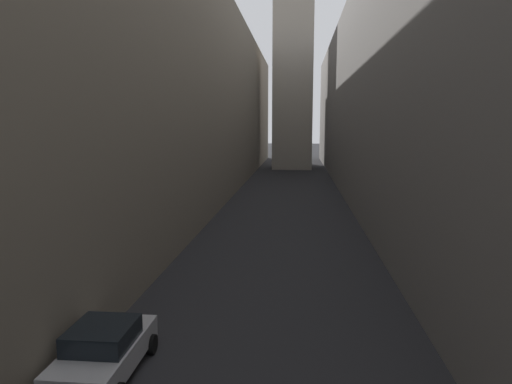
# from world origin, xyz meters

# --- Properties ---
(ground_plane) EXTENTS (264.00, 264.00, 0.00)m
(ground_plane) POSITION_xyz_m (0.00, 48.00, 0.00)
(ground_plane) COLOR #232326
(building_block_left) EXTENTS (11.88, 108.00, 19.36)m
(building_block_left) POSITION_xyz_m (-11.44, 50.00, 9.68)
(building_block_left) COLOR #756B5B
(building_block_left) RESTS_ON ground
(building_block_right) EXTENTS (15.36, 108.00, 19.11)m
(building_block_right) POSITION_xyz_m (13.18, 50.00, 9.55)
(building_block_right) COLOR slate
(building_block_right) RESTS_ON ground
(parked_car_left_third) EXTENTS (2.04, 3.99, 1.56)m
(parked_car_left_third) POSITION_xyz_m (-4.40, 17.64, 0.79)
(parked_car_left_third) COLOR #B7B7BC
(parked_car_left_third) RESTS_ON ground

